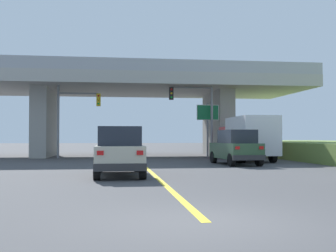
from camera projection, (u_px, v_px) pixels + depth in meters
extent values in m
plane|color=#424244|center=(133.00, 156.00, 35.41)|extent=(160.00, 160.00, 0.00)
cube|color=#A8A59E|center=(134.00, 86.00, 35.57)|extent=(28.44, 10.88, 0.92)
cube|color=#9A9891|center=(45.00, 123.00, 34.53)|extent=(1.26, 6.53, 5.51)
cube|color=#9A9891|center=(218.00, 124.00, 36.45)|extent=(1.26, 6.53, 5.51)
cube|color=#9EA0A5|center=(137.00, 64.00, 30.36)|extent=(28.44, 0.20, 0.90)
cube|color=#9EA0A5|center=(131.00, 83.00, 40.84)|extent=(28.44, 0.20, 0.90)
cube|color=yellow|center=(149.00, 170.00, 20.23)|extent=(0.20, 25.08, 0.01)
cube|color=#B7B29E|center=(119.00, 156.00, 17.47)|extent=(1.90, 4.64, 0.90)
cube|color=#1E232D|center=(119.00, 136.00, 17.14)|extent=(1.67, 2.55, 0.76)
cube|color=#2D2D30|center=(120.00, 167.00, 15.21)|extent=(1.94, 0.20, 0.28)
cube|color=red|center=(100.00, 153.00, 15.06)|extent=(0.24, 0.06, 0.16)
cube|color=red|center=(140.00, 153.00, 15.25)|extent=(0.24, 0.06, 0.16)
cylinder|color=black|center=(100.00, 164.00, 19.10)|extent=(0.26, 0.72, 0.72)
cylinder|color=black|center=(137.00, 164.00, 19.32)|extent=(0.26, 0.72, 0.72)
cylinder|color=black|center=(97.00, 170.00, 15.59)|extent=(0.26, 0.72, 0.72)
cylinder|color=black|center=(143.00, 170.00, 15.81)|extent=(0.26, 0.72, 0.72)
cube|color=#2D4C33|center=(235.00, 151.00, 24.47)|extent=(2.12, 4.37, 0.90)
cube|color=#1E232D|center=(237.00, 136.00, 24.18)|extent=(1.76, 2.45, 0.76)
cube|color=#2D2D30|center=(249.00, 158.00, 22.43)|extent=(1.86, 0.34, 0.28)
cube|color=red|center=(237.00, 148.00, 22.24)|extent=(0.24, 0.08, 0.16)
cube|color=red|center=(261.00, 148.00, 22.52)|extent=(0.24, 0.08, 0.16)
cylinder|color=black|center=(214.00, 157.00, 25.84)|extent=(0.31, 0.74, 0.72)
cylinder|color=black|center=(238.00, 157.00, 26.17)|extent=(0.31, 0.74, 0.72)
cylinder|color=black|center=(231.00, 160.00, 22.76)|extent=(0.31, 0.74, 0.72)
cylinder|color=black|center=(259.00, 160.00, 23.08)|extent=(0.31, 0.74, 0.72)
cube|color=red|center=(237.00, 140.00, 30.72)|extent=(2.20, 2.00, 1.90)
cube|color=silver|center=(252.00, 136.00, 27.49)|extent=(2.31, 4.54, 2.49)
cube|color=#B26619|center=(252.00, 145.00, 27.47)|extent=(2.33, 4.45, 0.24)
cylinder|color=black|center=(224.00, 153.00, 30.57)|extent=(0.30, 0.90, 0.90)
cylinder|color=black|center=(250.00, 153.00, 30.83)|extent=(0.30, 0.90, 0.90)
cylinder|color=black|center=(242.00, 156.00, 26.20)|extent=(0.30, 0.90, 0.90)
cylinder|color=black|center=(273.00, 155.00, 26.46)|extent=(0.30, 0.90, 0.90)
cube|color=#2D4C33|center=(120.00, 145.00, 42.16)|extent=(1.95, 4.65, 0.90)
cube|color=#1E232D|center=(120.00, 137.00, 41.84)|extent=(1.72, 2.56, 0.76)
cube|color=#2D2D30|center=(120.00, 149.00, 39.90)|extent=(1.99, 0.20, 0.28)
cube|color=red|center=(113.00, 143.00, 39.75)|extent=(0.24, 0.06, 0.16)
cube|color=red|center=(128.00, 143.00, 39.94)|extent=(0.24, 0.06, 0.16)
cylinder|color=black|center=(111.00, 149.00, 43.79)|extent=(0.26, 0.72, 0.72)
cylinder|color=black|center=(128.00, 149.00, 44.02)|extent=(0.26, 0.72, 0.72)
cylinder|color=black|center=(111.00, 150.00, 40.28)|extent=(0.26, 0.72, 0.72)
cylinder|color=black|center=(129.00, 150.00, 40.51)|extent=(0.26, 0.72, 0.72)
cylinder|color=slate|center=(212.00, 118.00, 32.23)|extent=(0.18, 0.18, 6.18)
cylinder|color=slate|center=(192.00, 88.00, 32.08)|extent=(3.16, 0.12, 0.12)
cube|color=black|center=(171.00, 94.00, 31.86)|extent=(0.32, 0.26, 0.96)
sphere|color=red|center=(171.00, 89.00, 31.72)|extent=(0.16, 0.16, 0.16)
sphere|color=gold|center=(171.00, 93.00, 31.71)|extent=(0.16, 0.16, 0.16)
sphere|color=green|center=(171.00, 97.00, 31.71)|extent=(0.16, 0.16, 0.16)
cylinder|color=slate|center=(58.00, 121.00, 31.46)|extent=(0.18, 0.18, 5.71)
cylinder|color=slate|center=(79.00, 93.00, 31.71)|extent=(3.00, 0.12, 0.12)
cube|color=gold|center=(99.00, 100.00, 31.90)|extent=(0.32, 0.26, 0.96)
sphere|color=red|center=(99.00, 96.00, 31.76)|extent=(0.16, 0.16, 0.16)
sphere|color=gold|center=(98.00, 100.00, 31.75)|extent=(0.16, 0.16, 0.16)
sphere|color=green|center=(98.00, 104.00, 31.74)|extent=(0.16, 0.16, 0.16)
cylinder|color=slate|center=(208.00, 130.00, 32.77)|extent=(0.14, 0.14, 4.30)
cube|color=#146638|center=(208.00, 112.00, 32.74)|extent=(1.68, 0.08, 1.12)
cube|color=white|center=(208.00, 112.00, 32.74)|extent=(1.76, 0.04, 1.20)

